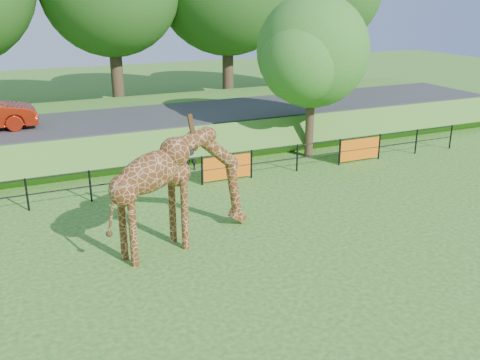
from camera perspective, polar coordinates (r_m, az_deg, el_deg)
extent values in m
plane|color=#275916|center=(12.35, 0.37, -13.32)|extent=(90.00, 90.00, 0.00)
cube|color=#275916|center=(26.04, -14.06, 5.30)|extent=(40.00, 9.00, 1.30)
cube|color=#29292C|center=(24.44, -13.52, 6.17)|extent=(40.00, 5.00, 0.12)
imported|color=black|center=(21.30, -5.35, 3.11)|extent=(0.65, 0.53, 1.55)
cylinder|color=#382919|center=(23.01, 7.45, 6.36)|extent=(0.36, 0.36, 3.20)
sphere|color=#25631B|center=(22.55, 7.77, 13.48)|extent=(4.60, 4.60, 4.60)
sphere|color=#25631B|center=(23.80, 9.24, 12.58)|extent=(3.45, 3.45, 3.45)
sphere|color=#25631B|center=(21.53, 6.58, 12.34)|extent=(3.22, 3.22, 3.22)
cylinder|color=#382919|center=(32.36, -13.02, 11.34)|extent=(0.70, 0.70, 5.00)
cylinder|color=#382919|center=(34.43, -1.31, 12.26)|extent=(0.70, 0.70, 5.00)
cylinder|color=#382919|center=(37.70, 8.78, 12.65)|extent=(0.70, 0.70, 5.00)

